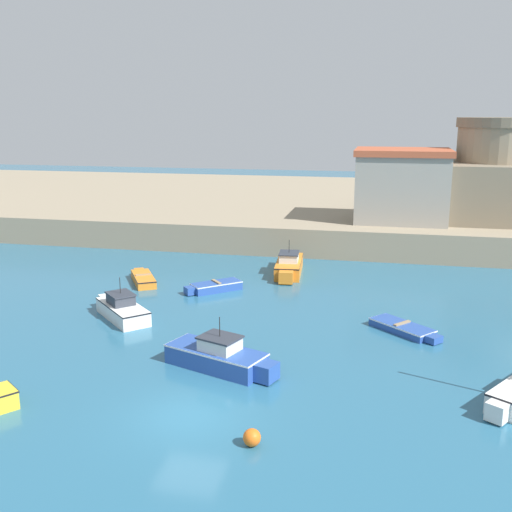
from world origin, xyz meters
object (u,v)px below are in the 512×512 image
Objects in this scene: motorboat_blue_3 at (219,356)px; fortress at (497,181)px; mooring_buoy at (252,438)px; harbor_shed_mid_row at (401,185)px; dinghy_blue_1 at (215,286)px; dinghy_orange_2 at (143,278)px; motorboat_orange_6 at (289,265)px; dinghy_blue_5 at (404,328)px; motorboat_white_8 at (122,309)px.

fortress is at bearing 62.15° from motorboat_blue_3.
mooring_buoy is 0.08× the size of harbor_shed_mid_row.
motorboat_blue_3 reaches higher than dinghy_blue_1.
motorboat_blue_3 is 0.49× the size of fortress.
dinghy_orange_2 is (-5.21, 0.82, -0.01)m from dinghy_blue_1.
dinghy_blue_1 is at bearing 107.17° from motorboat_blue_3.
dinghy_blue_1 is 0.31× the size of fortress.
dinghy_blue_5 is at bearing -53.07° from motorboat_orange_6.
fortress is (24.81, 18.13, 5.16)m from dinghy_orange_2.
motorboat_white_8 is 0.39× the size of fortress.
motorboat_blue_3 reaches higher than dinghy_blue_5.
motorboat_blue_3 is 8.84× the size of mooring_buoy.
motorboat_white_8 is at bearing -76.74° from dinghy_orange_2.
motorboat_orange_6 is 13.78m from harbor_shed_mid_row.
motorboat_blue_3 reaches higher than motorboat_white_8.
dinghy_blue_1 is 11.99m from motorboat_blue_3.
motorboat_white_8 reaches higher than dinghy_orange_2.
motorboat_orange_6 reaches higher than motorboat_blue_3.
motorboat_white_8 is at bearing 131.35° from mooring_buoy.
motorboat_orange_6 is (-7.69, 10.23, 0.37)m from dinghy_blue_5.
harbor_shed_mid_row reaches higher than motorboat_blue_3.
dinghy_blue_1 is at bearing 110.06° from mooring_buoy.
motorboat_white_8 is at bearing -124.95° from harbor_shed_mid_row.
dinghy_blue_5 is at bearing -19.20° from dinghy_orange_2.
dinghy_orange_2 and mooring_buoy have the same top height.
harbor_shed_mid_row is at bearing 55.05° from motorboat_white_8.
mooring_buoy is (9.92, -11.27, -0.22)m from motorboat_white_8.
dinghy_blue_1 is at bearing -126.57° from harbor_shed_mid_row.
fortress reaches higher than motorboat_blue_3.
motorboat_white_8 is at bearing -132.80° from fortress.
harbor_shed_mid_row is (16.81, 14.82, 4.99)m from dinghy_orange_2.
motorboat_orange_6 is 21.41m from fortress.
dinghy_orange_2 is 0.36× the size of fortress.
motorboat_white_8 is 15.02m from mooring_buoy.
harbor_shed_mid_row reaches higher than dinghy_blue_5.
harbor_shed_mid_row reaches higher than dinghy_orange_2.
dinghy_blue_1 is 0.62× the size of motorboat_blue_3.
dinghy_orange_2 is 1.08× the size of dinghy_blue_5.
harbor_shed_mid_row is at bearing 90.10° from dinghy_blue_5.
motorboat_orange_6 is 0.52× the size of fortress.
dinghy_orange_2 is at bearing 103.26° from motorboat_white_8.
dinghy_blue_1 is 6.52m from motorboat_orange_6.
motorboat_blue_3 is at bearing -54.52° from dinghy_orange_2.
motorboat_blue_3 is (3.54, -11.45, 0.27)m from dinghy_blue_1.
motorboat_blue_3 reaches higher than mooring_buoy.
dinghy_blue_1 is 0.59× the size of motorboat_orange_6.
fortress is at bearing 36.16° from dinghy_orange_2.
dinghy_orange_2 is 31.16m from fortress.
dinghy_blue_1 is at bearing -135.96° from fortress.
motorboat_orange_6 is 0.75× the size of harbor_shed_mid_row.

